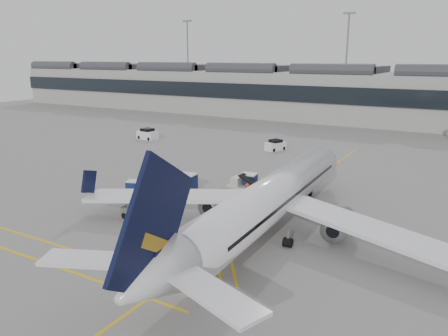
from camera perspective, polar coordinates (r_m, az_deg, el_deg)
The scene contains 17 objects.
ground at distance 42.98m, azimuth -9.47°, elevation -5.51°, with size 220.00×220.00×0.00m, color gray.
terminal at distance 106.46m, azimuth 16.06°, elevation 9.30°, with size 200.00×20.45×12.40m.
light_masts at distance 120.20m, azimuth 17.28°, elevation 13.72°, with size 113.00×0.60×25.45m.
apron_markings at distance 46.30m, azimuth 8.25°, elevation -4.00°, with size 0.25×60.00×0.01m, color gold.
airliner_main at distance 36.27m, azimuth 5.88°, elevation -4.21°, with size 34.63×37.87×10.06m.
belt_loader at distance 47.63m, azimuth 2.84°, elevation -2.58°, with size 5.11×1.82×2.09m.
baggage_cart_a at distance 48.47m, azimuth 3.24°, elevation -1.76°, with size 2.02×1.75×1.93m.
baggage_cart_b at distance 44.05m, azimuth -8.98°, elevation -3.67°, with size 2.15×2.01×1.81m.
baggage_cart_c at distance 47.78m, azimuth -11.70°, elevation -2.49°, with size 1.86×1.69×1.61m.
baggage_cart_d at distance 48.02m, azimuth -4.78°, elevation -1.86°, with size 2.08×1.77×2.05m.
ramp_agent_a at distance 44.60m, azimuth 3.05°, elevation -3.27°, with size 0.71×0.47×1.95m, color #FF470D.
ramp_agent_b at distance 43.26m, azimuth -1.45°, elevation -4.01°, with size 0.81×0.63×1.67m, color #DF470B.
pushback_tug at distance 41.20m, azimuth -11.32°, elevation -5.56°, with size 2.63×1.74×1.41m.
safety_cone_nose at distance 56.19m, azimuth 10.13°, elevation -0.54°, with size 0.35×0.35×0.49m, color #F24C0A.
safety_cone_engine at distance 44.28m, azimuth 13.39°, elevation -4.78°, with size 0.36×0.36×0.49m, color #F24C0A.
service_van_left at distance 79.96m, azimuth -9.96°, elevation 4.35°, with size 4.13×2.50×1.99m.
service_van_mid at distance 69.92m, azimuth 6.74°, elevation 2.94°, with size 2.79×3.73×1.72m.
Camera 1 is at (26.10, -30.95, 14.44)m, focal length 35.00 mm.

